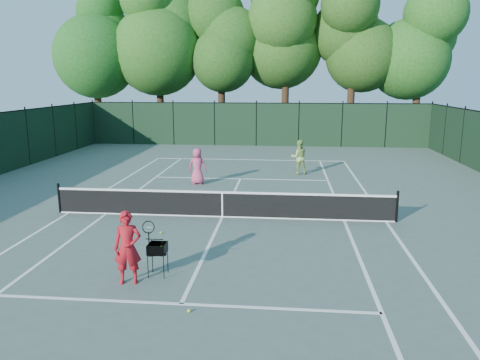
# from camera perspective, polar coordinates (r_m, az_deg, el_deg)

# --- Properties ---
(ground) EXTENTS (90.00, 90.00, 0.00)m
(ground) POSITION_cam_1_polar(r_m,az_deg,el_deg) (16.09, -2.17, -4.54)
(ground) COLOR #4C5C53
(ground) RESTS_ON ground
(sideline_doubles_left) EXTENTS (0.10, 23.77, 0.01)m
(sideline_doubles_left) POSITION_cam_1_polar(r_m,az_deg,el_deg) (17.66, -20.12, -3.76)
(sideline_doubles_left) COLOR white
(sideline_doubles_left) RESTS_ON ground
(sideline_doubles_right) EXTENTS (0.10, 23.77, 0.01)m
(sideline_doubles_right) POSITION_cam_1_polar(r_m,az_deg,el_deg) (16.30, 17.39, -4.87)
(sideline_doubles_right) COLOR white
(sideline_doubles_right) RESTS_ON ground
(sideline_singles_left) EXTENTS (0.10, 23.77, 0.01)m
(sideline_singles_left) POSITION_cam_1_polar(r_m,az_deg,el_deg) (17.12, -15.98, -3.97)
(sideline_singles_left) COLOR white
(sideline_singles_left) RESTS_ON ground
(sideline_singles_right) EXTENTS (0.10, 23.77, 0.01)m
(sideline_singles_right) POSITION_cam_1_polar(r_m,az_deg,el_deg) (16.07, 12.59, -4.83)
(sideline_singles_right) COLOR white
(sideline_singles_right) RESTS_ON ground
(baseline_far) EXTENTS (10.97, 0.10, 0.01)m
(baseline_far) POSITION_cam_1_polar(r_m,az_deg,el_deg) (27.62, 1.16, 2.49)
(baseline_far) COLOR white
(baseline_far) RESTS_ON ground
(service_line_near) EXTENTS (8.23, 0.10, 0.01)m
(service_line_near) POSITION_cam_1_polar(r_m,az_deg,el_deg) (10.21, -7.18, -14.76)
(service_line_near) COLOR white
(service_line_near) RESTS_ON ground
(service_line_far) EXTENTS (8.23, 0.10, 0.01)m
(service_line_far) POSITION_cam_1_polar(r_m,az_deg,el_deg) (22.25, 0.06, 0.16)
(service_line_far) COLOR white
(service_line_far) RESTS_ON ground
(center_service_line) EXTENTS (0.10, 12.80, 0.01)m
(center_service_line) POSITION_cam_1_polar(r_m,az_deg,el_deg) (16.09, -2.17, -4.53)
(center_service_line) COLOR white
(center_service_line) RESTS_ON ground
(tennis_net) EXTENTS (11.69, 0.09, 1.06)m
(tennis_net) POSITION_cam_1_polar(r_m,az_deg,el_deg) (15.96, -2.18, -2.90)
(tennis_net) COLOR black
(tennis_net) RESTS_ON ground
(fence_far) EXTENTS (24.00, 0.05, 3.00)m
(fence_far) POSITION_cam_1_polar(r_m,az_deg,el_deg) (33.48, 2.00, 6.75)
(fence_far) COLOR black
(fence_far) RESTS_ON ground
(tree_0) EXTENTS (6.40, 6.40, 13.14)m
(tree_0) POSITION_cam_1_polar(r_m,az_deg,el_deg) (39.92, -17.40, 16.66)
(tree_0) COLOR black
(tree_0) RESTS_ON ground
(tree_1) EXTENTS (6.80, 6.80, 13.98)m
(tree_1) POSITION_cam_1_polar(r_m,az_deg,el_deg) (38.84, -9.99, 17.94)
(tree_1) COLOR black
(tree_1) RESTS_ON ground
(tree_2) EXTENTS (6.00, 6.00, 12.40)m
(tree_2) POSITION_cam_1_polar(r_m,az_deg,el_deg) (37.55, -2.32, 16.84)
(tree_2) COLOR black
(tree_2) RESTS_ON ground
(tree_3) EXTENTS (7.00, 7.00, 14.45)m
(tree_3) POSITION_cam_1_polar(r_m,az_deg,el_deg) (37.83, 5.72, 18.70)
(tree_3) COLOR black
(tree_3) RESTS_ON ground
(tree_4) EXTENTS (6.20, 6.20, 12.97)m
(tree_4) POSITION_cam_1_polar(r_m,az_deg,el_deg) (37.36, 13.74, 17.18)
(tree_4) COLOR black
(tree_4) RESTS_ON ground
(tree_5) EXTENTS (5.80, 5.80, 12.23)m
(tree_5) POSITION_cam_1_polar(r_m,az_deg,el_deg) (38.78, 21.22, 15.89)
(tree_5) COLOR black
(tree_5) RESTS_ON ground
(coach) EXTENTS (0.87, 0.74, 1.71)m
(coach) POSITION_cam_1_polar(r_m,az_deg,el_deg) (11.07, -13.53, -8.01)
(coach) COLOR #AD131D
(coach) RESTS_ON ground
(player_pink) EXTENTS (0.83, 0.57, 1.63)m
(player_pink) POSITION_cam_1_polar(r_m,az_deg,el_deg) (21.09, -5.21, 1.69)
(player_pink) COLOR #C4456B
(player_pink) RESTS_ON ground
(player_green) EXTENTS (0.93, 0.78, 1.71)m
(player_green) POSITION_cam_1_polar(r_m,az_deg,el_deg) (23.45, 7.19, 2.79)
(player_green) COLOR #93BA5D
(player_green) RESTS_ON ground
(ball_hopper) EXTENTS (0.51, 0.51, 0.81)m
(ball_hopper) POSITION_cam_1_polar(r_m,az_deg,el_deg) (11.39, -10.04, -8.26)
(ball_hopper) COLOR black
(ball_hopper) RESTS_ON ground
(loose_ball_near_cart) EXTENTS (0.07, 0.07, 0.07)m
(loose_ball_near_cart) POSITION_cam_1_polar(r_m,az_deg,el_deg) (9.86, -6.23, -15.56)
(loose_ball_near_cart) COLOR yellow
(loose_ball_near_cart) RESTS_ON ground
(loose_ball_midcourt) EXTENTS (0.07, 0.07, 0.07)m
(loose_ball_midcourt) POSITION_cam_1_polar(r_m,az_deg,el_deg) (14.57, -9.61, -6.35)
(loose_ball_midcourt) COLOR gold
(loose_ball_midcourt) RESTS_ON ground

